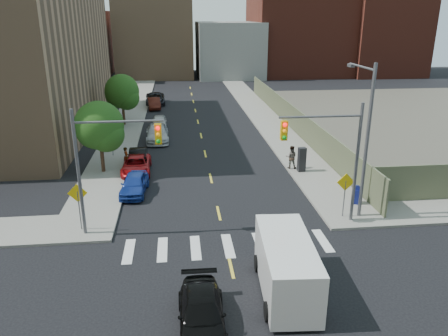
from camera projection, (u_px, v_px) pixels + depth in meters
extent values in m
plane|color=black|center=(237.00, 292.00, 18.98)|extent=(160.00, 160.00, 0.00)
cube|color=gray|center=(135.00, 106.00, 57.06)|extent=(3.50, 73.00, 0.15)
cube|color=gray|center=(252.00, 103.00, 58.65)|extent=(3.50, 73.00, 0.15)
cube|color=#6A704E|center=(291.00, 117.00, 45.79)|extent=(0.12, 44.00, 2.50)
cube|color=#595447|center=(443.00, 119.00, 49.96)|extent=(36.00, 42.00, 0.06)
cube|color=#592319|center=(67.00, 45.00, 80.33)|extent=(14.00, 18.00, 12.00)
cube|color=#8C6B4C|center=(155.00, 36.00, 83.34)|extent=(14.00, 16.00, 15.00)
cube|color=gray|center=(229.00, 49.00, 83.74)|extent=(12.00, 16.00, 10.00)
cube|color=#592319|center=(298.00, 32.00, 86.05)|extent=(18.00, 18.00, 16.00)
cube|color=#592319|center=(380.00, 27.00, 85.49)|extent=(14.00, 16.00, 18.00)
cylinder|color=#8C6B4C|center=(403.00, 0.00, 84.23)|extent=(1.80, 1.80, 28.00)
cylinder|color=#59595E|center=(79.00, 175.00, 22.67)|extent=(0.18, 0.18, 7.00)
cylinder|color=#59595E|center=(118.00, 122.00, 21.97)|extent=(4.50, 0.12, 0.12)
cube|color=#E5A50C|center=(158.00, 134.00, 22.40)|extent=(0.35, 0.30, 1.05)
cylinder|color=#59595E|center=(356.00, 165.00, 24.21)|extent=(0.18, 0.18, 7.00)
cylinder|color=#59595E|center=(321.00, 117.00, 23.04)|extent=(4.50, 0.12, 0.12)
cube|color=#E5A50C|center=(284.00, 130.00, 23.08)|extent=(0.35, 0.30, 1.05)
cylinder|color=#59595E|center=(367.00, 145.00, 24.42)|extent=(0.20, 0.20, 9.00)
cylinder|color=#59595E|center=(362.00, 67.00, 24.64)|extent=(0.12, 3.50, 0.12)
cube|color=#59595E|center=(351.00, 65.00, 26.18)|extent=(0.25, 0.60, 0.18)
cylinder|color=#59595E|center=(80.00, 212.00, 23.87)|extent=(0.06, 0.06, 2.40)
cube|color=yellow|center=(77.00, 193.00, 23.51)|extent=(1.06, 0.04, 1.06)
cylinder|color=#59595E|center=(344.00, 200.00, 25.41)|extent=(0.06, 0.06, 2.40)
cube|color=yellow|center=(346.00, 182.00, 25.05)|extent=(1.06, 0.04, 1.06)
cylinder|color=#59595E|center=(112.00, 143.00, 36.53)|extent=(0.06, 0.06, 2.40)
cube|color=yellow|center=(111.00, 130.00, 36.16)|extent=(1.06, 0.04, 1.06)
cylinder|color=#332114|center=(102.00, 157.00, 32.72)|extent=(0.28, 0.28, 2.64)
sphere|color=#1F4012|center=(99.00, 125.00, 31.92)|extent=(3.60, 3.60, 3.60)
sphere|color=#1F4012|center=(106.00, 134.00, 31.89)|extent=(2.64, 2.64, 2.64)
sphere|color=#1F4012|center=(95.00, 130.00, 32.39)|extent=(2.88, 2.88, 2.88)
cylinder|color=#332114|center=(124.00, 114.00, 46.77)|extent=(0.28, 0.28, 2.64)
sphere|color=#1F4012|center=(122.00, 91.00, 45.97)|extent=(3.60, 3.60, 3.60)
sphere|color=#1F4012|center=(127.00, 97.00, 45.94)|extent=(2.64, 2.64, 2.64)
sphere|color=#1F4012|center=(119.00, 95.00, 46.45)|extent=(2.88, 2.88, 2.88)
imported|color=navy|center=(134.00, 184.00, 29.19)|extent=(1.93, 4.11, 1.36)
imported|color=black|center=(138.00, 158.00, 34.59)|extent=(1.45, 3.97, 1.30)
imported|color=#AA1114|center=(136.00, 165.00, 32.97)|extent=(2.17, 4.59, 1.27)
imported|color=#ACAFB4|center=(157.00, 133.00, 41.40)|extent=(2.28, 5.22, 1.49)
imported|color=#BABABA|center=(159.00, 122.00, 46.12)|extent=(1.65, 3.92, 1.32)
imported|color=#3C130C|center=(154.00, 103.00, 55.50)|extent=(1.89, 4.39, 1.40)
imported|color=black|center=(155.00, 99.00, 58.32)|extent=(2.70, 5.47, 1.49)
imported|color=black|center=(202.00, 314.00, 16.61)|extent=(1.86, 4.45, 1.28)
cube|color=silver|center=(286.00, 266.00, 18.55)|extent=(2.43, 5.53, 2.29)
cube|color=black|center=(279.00, 236.00, 20.40)|extent=(2.00, 1.37, 0.93)
cylinder|color=black|center=(258.00, 263.00, 20.49)|extent=(0.34, 0.81, 0.79)
cylinder|color=black|center=(300.00, 262.00, 20.57)|extent=(0.34, 0.81, 0.79)
cylinder|color=black|center=(268.00, 312.00, 17.16)|extent=(0.34, 0.81, 0.79)
cylinder|color=black|center=(318.00, 310.00, 17.24)|extent=(0.34, 0.81, 0.79)
cube|color=navy|center=(356.00, 196.00, 27.34)|extent=(0.60, 0.54, 0.94)
cylinder|color=navy|center=(357.00, 189.00, 27.17)|extent=(0.53, 0.39, 0.49)
cube|color=black|center=(302.00, 159.00, 32.83)|extent=(0.58, 0.49, 1.85)
imported|color=gray|center=(127.00, 157.00, 33.62)|extent=(0.50, 0.66, 1.65)
imported|color=gray|center=(291.00, 157.00, 33.48)|extent=(1.00, 0.86, 1.78)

